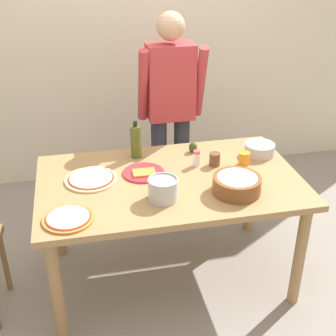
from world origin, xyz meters
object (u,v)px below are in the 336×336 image
Objects in this scene: cup_orange at (244,159)px; avocado at (193,147)px; person_cook at (171,106)px; pizza_cooked_on_tray at (68,218)px; cup_small_brown at (215,159)px; dining_table at (170,192)px; steel_pot at (163,189)px; salt_shaker at (197,158)px; mixing_bowl_steel at (260,149)px; pizza_raw_on_board at (91,179)px; olive_oil_bottle at (136,141)px; popcorn_bowl at (237,183)px; plate_with_slice at (144,173)px.

cup_orange is 0.37m from avocado.
person_cook is at bearing 116.85° from cup_orange.
pizza_cooked_on_tray is 3.22× the size of cup_small_brown.
dining_table is 0.28m from steel_pot.
cup_orange is 0.31m from salt_shaker.
mixing_bowl_steel reaches higher than avocado.
dining_table is 9.22× the size of steel_pot.
olive_oil_bottle is at bearing 38.87° from pizza_raw_on_board.
steel_pot is 0.53m from cup_small_brown.
person_cook is 0.67m from cup_small_brown.
steel_pot is (-0.75, -0.42, 0.03)m from mixing_bowl_steel.
popcorn_bowl is 2.64× the size of salt_shaker.
salt_shaker reaches higher than pizza_cooked_on_tray.
salt_shaker is (0.29, 0.35, -0.01)m from steel_pot.
cup_orange is at bearing -63.15° from person_cook.
person_cook is at bearing 75.21° from steel_pot.
popcorn_bowl is at bearing -21.30° from pizza_raw_on_board.
popcorn_bowl is at bearing -34.03° from dining_table.
dining_table is at bearing 145.97° from popcorn_bowl.
olive_oil_bottle is at bearing 96.95° from steel_pot.
olive_oil_bottle reaches higher than cup_orange.
olive_oil_bottle is (-0.33, -0.42, -0.07)m from person_cook.
cup_orange reaches higher than pizza_raw_on_board.
popcorn_bowl is at bearing -2.04° from steel_pot.
pizza_raw_on_board is at bearing -175.81° from salt_shaker.
salt_shaker is (0.68, 0.05, 0.04)m from pizza_raw_on_board.
person_cook is at bearing 77.28° from dining_table.
plate_with_slice reaches higher than dining_table.
olive_oil_bottle is at bearing 92.13° from plate_with_slice.
pizza_cooked_on_tray is at bearing -138.81° from plate_with_slice.
plate_with_slice is at bearing 145.97° from dining_table.
dining_table is 5.04× the size of pizza_raw_on_board.
steel_pot reaches higher than avocado.
dining_table is 0.44m from popcorn_bowl.
steel_pot reaches higher than pizza_raw_on_board.
popcorn_bowl is 4.00× the size of avocado.
popcorn_bowl is 1.61× the size of steel_pot.
cup_orange is 1.00× the size of cup_small_brown.
cup_small_brown is at bearing -76.79° from person_cook.
pizza_raw_on_board is 3.73× the size of cup_small_brown.
avocado is (0.23, 0.33, 0.13)m from dining_table.
pizza_raw_on_board is at bearing 141.83° from steel_pot.
olive_oil_bottle is at bearing 131.00° from popcorn_bowl.
olive_oil_bottle is at bearing 150.14° from salt_shaker.
dining_table is 6.15× the size of plate_with_slice.
plate_with_slice is 0.66m from cup_orange.
steel_pot is at bearing -104.79° from person_cook.
popcorn_bowl is (0.96, 0.08, 0.05)m from pizza_cooked_on_tray.
pizza_cooked_on_tray is at bearing -126.31° from person_cook.
person_cook is 15.28× the size of salt_shaker.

